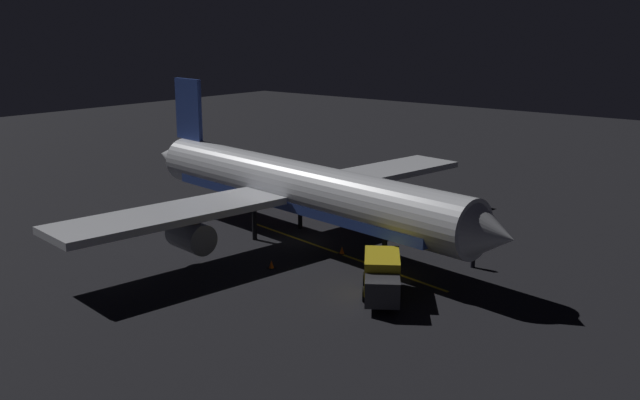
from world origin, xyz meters
name	(u,v)px	position (x,y,z in m)	size (l,w,h in m)	color
ground_plane	(300,242)	(0.00, 0.00, -0.10)	(180.00, 180.00, 0.20)	black
apron_guide_stripe	(337,253)	(0.51, 4.00, 0.00)	(0.24, 20.56, 0.01)	gold
airliner	(294,188)	(-0.08, -0.61, 3.98)	(37.18, 38.33, 11.41)	white
baggage_truck	(382,277)	(5.62, 11.45, 1.25)	(5.70, 4.89, 2.48)	gold
catering_truck	(345,194)	(-10.12, -3.44, 1.27)	(6.65, 4.03, 2.46)	maroon
ground_crew_worker	(473,255)	(-2.80, 13.08, 0.89)	(0.40, 0.40, 1.74)	black
traffic_cone_near_left	(271,265)	(5.99, 2.69, 0.25)	(0.50, 0.50, 0.55)	#EA590F
traffic_cone_near_right	(342,250)	(0.49, 4.44, 0.25)	(0.50, 0.50, 0.55)	#EA590F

